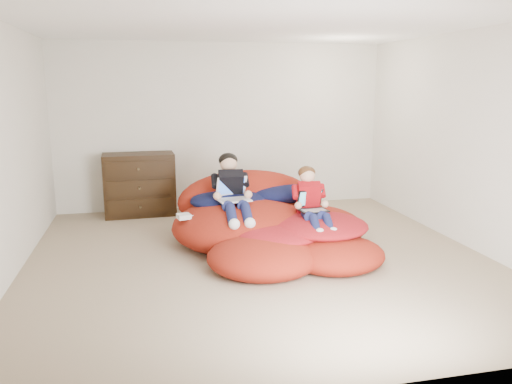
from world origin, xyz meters
name	(u,v)px	position (x,y,z in m)	size (l,w,h in m)	color
room_shell	(259,239)	(0.00, 0.00, 0.22)	(5.10, 5.10, 2.77)	gray
dresser	(140,184)	(-1.28, 2.23, 0.45)	(1.03, 0.59, 0.91)	black
beanbag_pile	(269,224)	(0.22, 0.45, 0.26)	(2.30, 2.41, 0.89)	#A22112
cream_pillow	(220,182)	(-0.23, 1.31, 0.62)	(0.40, 0.26, 0.26)	white
older_boy	(232,188)	(-0.20, 0.57, 0.69)	(0.33, 1.05, 0.71)	black
younger_boy	(312,199)	(0.64, 0.12, 0.61)	(0.31, 0.84, 0.65)	#B20F16
laptop_white	(233,194)	(-0.20, 0.52, 0.63)	(0.40, 0.41, 0.26)	white
laptop_black	(312,205)	(0.64, 0.10, 0.55)	(0.33, 0.33, 0.22)	black
power_adapter	(184,216)	(-0.78, 0.41, 0.42)	(0.14, 0.14, 0.05)	white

